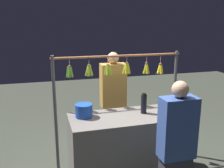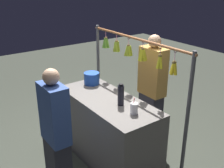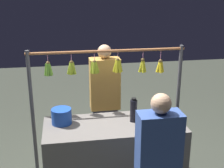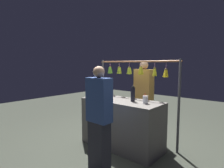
# 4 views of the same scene
# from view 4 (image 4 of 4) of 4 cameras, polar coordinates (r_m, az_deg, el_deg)

# --- Properties ---
(ground_plane) EXTENTS (12.00, 12.00, 0.00)m
(ground_plane) POSITION_cam_4_polar(r_m,az_deg,el_deg) (3.76, 2.86, -18.29)
(ground_plane) COLOR #383C32
(market_counter) EXTENTS (1.51, 0.64, 0.89)m
(market_counter) POSITION_cam_4_polar(r_m,az_deg,el_deg) (3.60, 2.90, -11.83)
(market_counter) COLOR #66605B
(market_counter) RESTS_ON ground
(display_rack) EXTENTS (1.85, 0.11, 1.64)m
(display_rack) POSITION_cam_4_polar(r_m,az_deg,el_deg) (3.82, 6.83, 0.39)
(display_rack) COLOR #4C4C51
(display_rack) RESTS_ON ground
(water_bottle) EXTENTS (0.08, 0.08, 0.27)m
(water_bottle) POSITION_cam_4_polar(r_m,az_deg,el_deg) (3.36, 6.32, -3.05)
(water_bottle) COLOR black
(water_bottle) RESTS_ON market_counter
(blue_bucket) EXTENTS (0.22, 0.22, 0.17)m
(blue_bucket) POSITION_cam_4_polar(r_m,az_deg,el_deg) (3.92, -2.48, -2.43)
(blue_bucket) COLOR #1D48AE
(blue_bucket) RESTS_ON market_counter
(drink_cup) EXTENTS (0.09, 0.09, 0.18)m
(drink_cup) POSITION_cam_4_polar(r_m,az_deg,el_deg) (3.22, 10.05, -4.68)
(drink_cup) COLOR silver
(drink_cup) RESTS_ON market_counter
(vendor_person) EXTENTS (0.38, 0.21, 1.62)m
(vendor_person) POSITION_cam_4_polar(r_m,az_deg,el_deg) (4.11, 9.50, -4.56)
(vendor_person) COLOR #2D2D38
(vendor_person) RESTS_ON ground
(customer_person) EXTENTS (0.36, 0.20, 1.52)m
(customer_person) POSITION_cam_4_polar(r_m,az_deg,el_deg) (2.77, -3.88, -10.67)
(customer_person) COLOR #2D2D38
(customer_person) RESTS_ON ground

